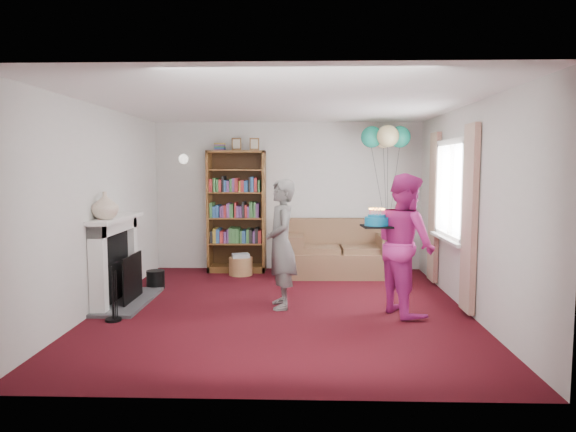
{
  "coord_description": "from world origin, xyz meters",
  "views": [
    {
      "loc": [
        0.27,
        -6.22,
        1.76
      ],
      "look_at": [
        0.06,
        0.6,
        1.1
      ],
      "focal_mm": 32.0,
      "sensor_mm": 36.0,
      "label": 1
    }
  ],
  "objects_px": {
    "person_striped": "(281,244)",
    "sofa": "(340,254)",
    "person_magenta": "(405,244)",
    "birthday_cake": "(377,221)",
    "bookcase": "(237,213)"
  },
  "relations": [
    {
      "from": "bookcase",
      "to": "person_striped",
      "type": "distance_m",
      "value": 2.4
    },
    {
      "from": "sofa",
      "to": "person_magenta",
      "type": "height_order",
      "value": "person_magenta"
    },
    {
      "from": "bookcase",
      "to": "person_striped",
      "type": "height_order",
      "value": "bookcase"
    },
    {
      "from": "person_magenta",
      "to": "birthday_cake",
      "type": "xyz_separation_m",
      "value": [
        -0.35,
        -0.08,
        0.28
      ]
    },
    {
      "from": "person_magenta",
      "to": "bookcase",
      "type": "bearing_deg",
      "value": 23.11
    },
    {
      "from": "bookcase",
      "to": "person_magenta",
      "type": "distance_m",
      "value": 3.39
    },
    {
      "from": "person_magenta",
      "to": "birthday_cake",
      "type": "distance_m",
      "value": 0.46
    },
    {
      "from": "bookcase",
      "to": "person_striped",
      "type": "relative_size",
      "value": 1.39
    },
    {
      "from": "person_striped",
      "to": "sofa",
      "type": "bearing_deg",
      "value": 146.85
    },
    {
      "from": "sofa",
      "to": "person_striped",
      "type": "distance_m",
      "value": 2.24
    },
    {
      "from": "bookcase",
      "to": "sofa",
      "type": "height_order",
      "value": "bookcase"
    },
    {
      "from": "bookcase",
      "to": "person_magenta",
      "type": "height_order",
      "value": "bookcase"
    },
    {
      "from": "person_striped",
      "to": "birthday_cake",
      "type": "xyz_separation_m",
      "value": [
        1.13,
        -0.29,
        0.32
      ]
    },
    {
      "from": "sofa",
      "to": "bookcase",
      "type": "bearing_deg",
      "value": 171.11
    },
    {
      "from": "bookcase",
      "to": "sofa",
      "type": "bearing_deg",
      "value": -7.77
    }
  ]
}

